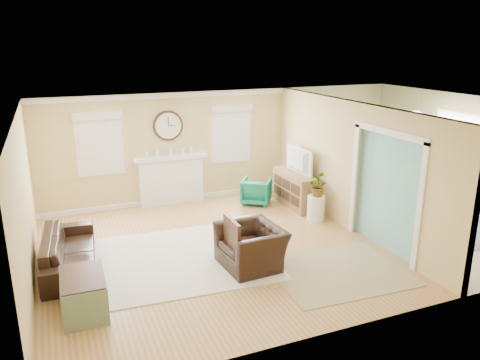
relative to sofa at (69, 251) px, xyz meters
name	(u,v)px	position (x,y,z in m)	size (l,w,h in m)	color
floor	(283,238)	(3.94, -0.27, -0.31)	(9.00, 9.00, 0.00)	#A77539
wall_back	(229,144)	(3.94, 2.73, 0.99)	(9.00, 0.02, 2.60)	#D2B76D
wall_front	(391,232)	(3.94, -3.27, 0.99)	(9.00, 0.02, 2.60)	#D2B76D
wall_left	(25,205)	(-0.56, -0.27, 0.99)	(0.02, 6.00, 2.60)	#D2B76D
wall_right	(464,154)	(8.44, -0.27, 0.99)	(0.02, 6.00, 2.60)	#D2B76D
ceiling	(287,105)	(3.94, -0.27, 2.29)	(9.00, 6.00, 0.02)	white
partition	(344,161)	(5.45, 0.01, 1.05)	(0.17, 6.00, 2.60)	#D2B76D
fireplace	(171,179)	(2.44, 2.61, 0.29)	(1.70, 0.30, 1.17)	white
wall_clock	(168,126)	(2.44, 2.69, 1.54)	(0.70, 0.07, 0.70)	#422719
window_left	(99,139)	(0.89, 2.68, 1.35)	(1.05, 0.13, 1.42)	white
window_right	(231,129)	(3.99, 2.68, 1.35)	(1.05, 0.13, 1.42)	white
french_doors	(462,163)	(8.39, -0.27, 0.79)	(0.06, 1.70, 2.20)	white
pendant	(416,118)	(6.94, -0.27, 1.89)	(0.30, 0.30, 0.55)	gold
rug_cream	(181,258)	(1.83, -0.40, -0.30)	(3.12, 2.70, 0.02)	#F2E6CE
rug_jute	(337,272)	(4.12, -1.87, -0.30)	(2.17, 1.77, 0.01)	tan
rug_grey	(413,220)	(6.95, -0.50, -0.30)	(2.63, 3.29, 0.01)	gray
sofa	(69,251)	(0.00, 0.00, 0.00)	(2.11, 0.82, 0.62)	black
eames_chair	(251,247)	(2.88, -1.10, 0.05)	(1.09, 0.95, 0.71)	black
green_chair	(256,191)	(4.29, 1.82, -0.01)	(0.65, 0.66, 0.60)	#0B6E4D
trunk	(84,294)	(0.11, -1.51, -0.03)	(0.61, 0.99, 0.56)	slate
credenza	(295,189)	(5.06, 1.33, 0.09)	(0.49, 1.43, 0.80)	olive
tv	(296,160)	(5.05, 1.33, 0.79)	(1.03, 0.14, 0.59)	black
garden_stool	(316,208)	(5.02, 0.33, -0.03)	(0.37, 0.37, 0.55)	white
potted_plant	(317,185)	(5.02, 0.33, 0.48)	(0.42, 0.37, 0.47)	#337F33
dining_table	(414,206)	(6.95, -0.50, 0.03)	(1.92, 1.07, 0.68)	#422719
dining_chair_n	(381,179)	(6.99, 0.68, 0.30)	(0.48, 0.48, 1.03)	gray
dining_chair_s	(459,213)	(6.96, -1.66, 0.27)	(0.52, 0.52, 0.98)	gray
dining_chair_w	(391,201)	(6.37, -0.43, 0.21)	(0.39, 0.39, 0.88)	white
dining_chair_e	(433,191)	(7.51, -0.42, 0.28)	(0.54, 0.54, 1.00)	gray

